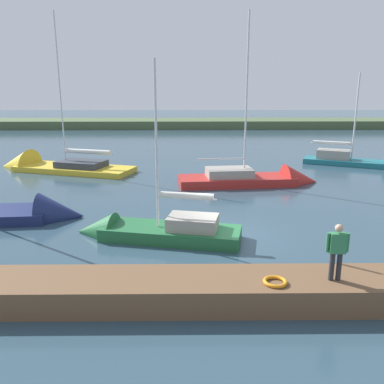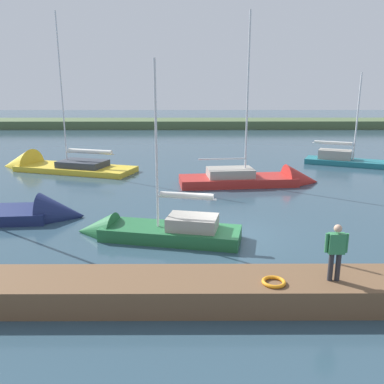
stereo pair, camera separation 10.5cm
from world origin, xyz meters
name	(u,v)px [view 1 (the left image)]	position (x,y,z in m)	size (l,w,h in m)	color
ground_plane	(224,237)	(0.00, 0.00, 0.00)	(200.00, 200.00, 0.00)	#2D4756
far_shoreline	(197,127)	(0.00, -48.07, 0.00)	(180.00, 8.00, 2.40)	#4C603D
dock_pier	(240,290)	(0.00, 5.22, 0.40)	(27.36, 1.82, 0.79)	brown
life_ring_buoy	(275,282)	(-0.89, 5.58, 0.84)	(0.66, 0.66, 0.10)	orange
sailboat_mid_channel	(148,234)	(3.13, 0.06, 0.15)	(7.06, 3.15, 7.85)	#236638
sailboat_near_dock	(261,182)	(-3.19, -9.37, 0.15)	(9.15, 3.31, 11.44)	#B22823
sailboat_far_right	(45,168)	(12.22, -14.23, 0.09)	(11.22, 6.08, 12.47)	gold
sailboat_behind_pier	(363,164)	(-12.37, -15.41, 0.16)	(7.98, 5.15, 8.12)	#1E6B75
person_on_dock	(337,249)	(-2.57, 5.39, 1.72)	(0.63, 0.23, 1.62)	#28282D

